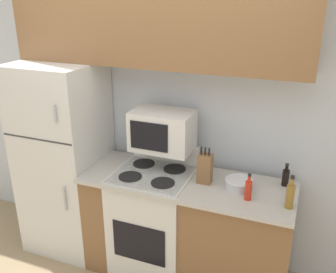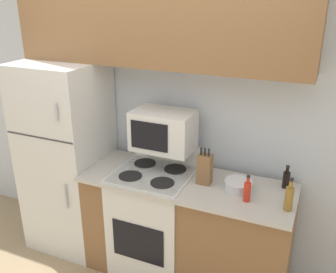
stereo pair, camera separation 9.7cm
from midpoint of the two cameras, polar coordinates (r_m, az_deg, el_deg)
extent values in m
cube|color=silver|center=(3.22, 0.62, 3.24)|extent=(8.00, 0.05, 2.55)
cube|color=brown|center=(3.18, 3.67, -14.07)|extent=(1.65, 0.58, 0.87)
cube|color=#BCB7AD|center=(2.92, 3.74, -7.06)|extent=(1.65, 0.62, 0.03)
cube|color=silver|center=(3.49, -14.30, -3.17)|extent=(0.68, 0.63, 1.73)
cube|color=#383838|center=(3.16, -18.19, -0.11)|extent=(0.66, 0.01, 0.01)
cylinder|color=#B7B7BC|center=(2.93, -15.74, 3.55)|extent=(0.02, 0.02, 0.14)
cylinder|color=#B7B7BC|center=(3.22, -14.44, -8.87)|extent=(0.02, 0.02, 0.22)
cube|color=brown|center=(2.90, -0.84, 17.53)|extent=(2.33, 0.32, 0.70)
cube|color=silver|center=(3.25, -1.27, -12.77)|extent=(0.61, 0.58, 0.91)
cube|color=black|center=(3.04, -3.67, -15.87)|extent=(0.44, 0.01, 0.33)
cube|color=#2D2D2D|center=(3.02, -1.34, -5.67)|extent=(0.59, 0.55, 0.01)
cube|color=silver|center=(3.20, 0.72, -2.25)|extent=(0.59, 0.06, 0.16)
cylinder|color=black|center=(2.97, -4.82, -6.01)|extent=(0.18, 0.18, 0.01)
cylinder|color=black|center=(2.86, 0.11, -7.06)|extent=(0.18, 0.18, 0.01)
cylinder|color=black|center=(3.17, -2.64, -4.08)|extent=(0.18, 0.18, 0.01)
cylinder|color=black|center=(3.07, 2.02, -4.98)|extent=(0.18, 0.18, 0.01)
cube|color=silver|center=(2.97, 0.24, 0.92)|extent=(0.48, 0.31, 0.32)
cube|color=black|center=(2.86, -1.93, 0.03)|extent=(0.31, 0.01, 0.22)
cube|color=brown|center=(2.85, 6.58, -4.98)|extent=(0.11, 0.09, 0.23)
cylinder|color=black|center=(2.79, 6.07, -2.25)|extent=(0.01, 0.01, 0.06)
cylinder|color=black|center=(2.78, 6.66, -2.34)|extent=(0.01, 0.01, 0.06)
cylinder|color=black|center=(2.77, 7.24, -2.44)|extent=(0.01, 0.01, 0.06)
cylinder|color=silver|center=(2.83, 11.63, -7.37)|extent=(0.20, 0.20, 0.07)
torus|color=silver|center=(2.81, 11.69, -6.72)|extent=(0.21, 0.21, 0.01)
cylinder|color=red|center=(2.69, 12.99, -8.26)|extent=(0.05, 0.05, 0.14)
cylinder|color=red|center=(2.65, 13.15, -6.53)|extent=(0.02, 0.02, 0.04)
cylinder|color=black|center=(2.63, 13.21, -5.95)|extent=(0.02, 0.03, 0.02)
cylinder|color=olive|center=(2.66, 18.95, -9.01)|extent=(0.06, 0.06, 0.17)
cylinder|color=olive|center=(2.60, 19.24, -6.91)|extent=(0.03, 0.03, 0.05)
cylinder|color=black|center=(2.59, 19.34, -6.20)|extent=(0.03, 0.03, 0.02)
cylinder|color=black|center=(2.94, 18.47, -6.30)|extent=(0.05, 0.05, 0.13)
cylinder|color=black|center=(2.91, 18.66, -4.85)|extent=(0.02, 0.02, 0.04)
cylinder|color=black|center=(2.89, 18.72, -4.37)|extent=(0.03, 0.03, 0.01)
camera|label=1|loc=(0.05, -89.01, 0.39)|focal=40.00mm
camera|label=2|loc=(0.05, 90.99, -0.39)|focal=40.00mm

